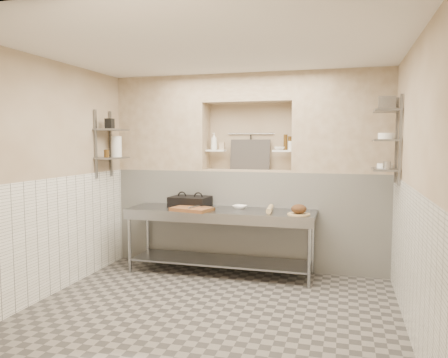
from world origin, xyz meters
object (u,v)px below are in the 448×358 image
(prep_table, at_px, (220,228))
(bread_loaf, at_px, (299,209))
(jug_left, at_px, (116,147))
(panini_press, at_px, (190,202))
(bowl_alcove, at_px, (279,148))
(cutting_board, at_px, (192,209))
(mixing_bowl, at_px, (240,207))
(rolling_pin, at_px, (270,209))
(bottle_soap, at_px, (214,141))

(prep_table, relative_size, bread_loaf, 13.06)
(jug_left, bearing_deg, panini_press, 8.05)
(panini_press, xyz_separation_m, bowl_alcove, (1.22, 0.41, 0.76))
(cutting_board, bearing_deg, mixing_bowl, 31.07)
(mixing_bowl, distance_m, rolling_pin, 0.47)
(prep_table, relative_size, rolling_pin, 5.58)
(cutting_board, xyz_separation_m, jug_left, (-1.23, 0.18, 0.84))
(bowl_alcove, bearing_deg, rolling_pin, -94.54)
(panini_press, height_order, bread_loaf, panini_press)
(bottle_soap, bearing_deg, mixing_bowl, -39.07)
(rolling_pin, height_order, bowl_alcove, bowl_alcove)
(prep_table, bearing_deg, cutting_board, -150.57)
(cutting_board, bearing_deg, rolling_pin, 11.81)
(bottle_soap, relative_size, jug_left, 0.84)
(cutting_board, xyz_separation_m, bread_loaf, (1.43, 0.05, 0.05))
(bread_loaf, bearing_deg, panini_press, 169.84)
(cutting_board, distance_m, bowl_alcove, 1.53)
(panini_press, relative_size, bottle_soap, 2.28)
(jug_left, bearing_deg, cutting_board, -8.50)
(panini_press, bearing_deg, bottle_soap, 64.80)
(bread_loaf, relative_size, jug_left, 0.67)
(rolling_pin, distance_m, bread_loaf, 0.43)
(mixing_bowl, height_order, bowl_alcove, bowl_alcove)
(rolling_pin, bearing_deg, prep_table, -177.96)
(prep_table, bearing_deg, bottle_soap, 114.27)
(bread_loaf, bearing_deg, prep_table, 172.83)
(panini_press, xyz_separation_m, rolling_pin, (1.18, -0.12, -0.04))
(cutting_board, bearing_deg, panini_press, 114.26)
(panini_press, distance_m, cutting_board, 0.37)
(prep_table, relative_size, cutting_board, 5.02)
(bread_loaf, bearing_deg, mixing_bowl, 160.73)
(panini_press, xyz_separation_m, mixing_bowl, (0.73, 0.01, -0.05))
(rolling_pin, bearing_deg, bowl_alcove, 85.46)
(mixing_bowl, bearing_deg, bowl_alcove, 38.77)
(panini_press, bearing_deg, jug_left, -167.71)
(bowl_alcove, xyz_separation_m, jug_left, (-2.30, -0.56, 0.03))
(bottle_soap, distance_m, jug_left, 1.43)
(bread_loaf, xyz_separation_m, bottle_soap, (-1.34, 0.70, 0.86))
(cutting_board, height_order, bread_loaf, bread_loaf)
(rolling_pin, distance_m, bottle_soap, 1.41)
(bottle_soap, bearing_deg, jug_left, -156.57)
(prep_table, height_order, bread_loaf, bread_loaf)
(bowl_alcove, bearing_deg, bottle_soap, 179.41)
(mixing_bowl, bearing_deg, bottle_soap, 140.93)
(rolling_pin, bearing_deg, mixing_bowl, 163.24)
(panini_press, height_order, bowl_alcove, bowl_alcove)
(prep_table, bearing_deg, mixing_bowl, 33.24)
(mixing_bowl, distance_m, bowl_alcove, 1.03)
(prep_table, relative_size, jug_left, 8.74)
(mixing_bowl, relative_size, bowl_alcove, 1.27)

